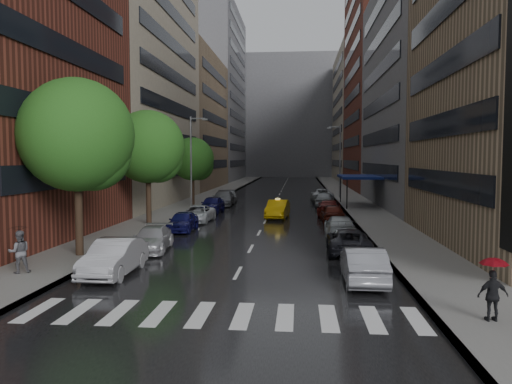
% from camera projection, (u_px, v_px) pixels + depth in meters
% --- Properties ---
extents(ground, '(220.00, 220.00, 0.00)m').
position_uv_depth(ground, '(225.00, 298.00, 18.46)').
color(ground, gray).
rests_on(ground, ground).
extents(road, '(14.00, 140.00, 0.01)m').
position_uv_depth(road, '(279.00, 195.00, 68.15)').
color(road, black).
rests_on(road, ground).
extents(sidewalk_left, '(4.00, 140.00, 0.15)m').
position_uv_depth(sidewalk_left, '(214.00, 194.00, 68.92)').
color(sidewalk_left, gray).
rests_on(sidewalk_left, ground).
extents(sidewalk_right, '(4.00, 140.00, 0.15)m').
position_uv_depth(sidewalk_right, '(346.00, 195.00, 67.37)').
color(sidewalk_right, gray).
rests_on(sidewalk_right, ground).
extents(crosswalk, '(13.15, 2.80, 0.01)m').
position_uv_depth(crosswalk, '(222.00, 315.00, 16.45)').
color(crosswalk, silver).
rests_on(crosswalk, ground).
extents(buildings_left, '(8.00, 108.00, 38.00)m').
position_uv_depth(buildings_left, '(185.00, 87.00, 77.06)').
color(buildings_left, maroon).
rests_on(buildings_left, ground).
extents(buildings_right, '(8.05, 109.10, 36.00)m').
position_uv_depth(buildings_right, '(384.00, 90.00, 72.47)').
color(buildings_right, '#937A5B').
rests_on(buildings_right, ground).
extents(building_far, '(40.00, 14.00, 32.00)m').
position_uv_depth(building_far, '(289.00, 117.00, 134.61)').
color(building_far, slate).
rests_on(building_far, ground).
extents(tree_near, '(5.80, 5.80, 9.24)m').
position_uv_depth(tree_near, '(77.00, 135.00, 25.43)').
color(tree_near, '#382619').
rests_on(tree_near, ground).
extents(tree_mid, '(5.48, 5.48, 8.74)m').
position_uv_depth(tree_mid, '(148.00, 147.00, 37.38)').
color(tree_mid, '#382619').
rests_on(tree_mid, ground).
extents(tree_far, '(4.59, 4.59, 7.32)m').
position_uv_depth(tree_far, '(192.00, 159.00, 52.97)').
color(tree_far, '#382619').
rests_on(tree_far, ground).
extents(taxi, '(2.05, 4.83, 1.55)m').
position_uv_depth(taxi, '(278.00, 209.00, 42.62)').
color(taxi, '#E8B10C').
rests_on(taxi, ground).
extents(parked_cars_left, '(2.40, 41.62, 1.59)m').
position_uv_depth(parked_cars_left, '(201.00, 211.00, 41.33)').
color(parked_cars_left, '#A3A2A8').
rests_on(parked_cars_left, ground).
extents(parked_cars_right, '(2.63, 43.29, 1.59)m').
position_uv_depth(parked_cars_right, '(331.00, 211.00, 41.18)').
color(parked_cars_right, gray).
rests_on(parked_cars_right, ground).
extents(ped_black_umbrella, '(1.14, 1.08, 2.09)m').
position_uv_depth(ped_black_umbrella, '(19.00, 245.00, 21.74)').
color(ped_black_umbrella, '#58575D').
rests_on(ped_black_umbrella, sidewalk_left).
extents(ped_red_umbrella, '(0.95, 0.82, 2.01)m').
position_uv_depth(ped_red_umbrella, '(493.00, 283.00, 15.33)').
color(ped_red_umbrella, black).
rests_on(ped_red_umbrella, sidewalk_right).
extents(street_lamp_left, '(1.74, 0.22, 9.00)m').
position_uv_depth(street_lamp_left, '(192.00, 160.00, 48.60)').
color(street_lamp_left, gray).
rests_on(street_lamp_left, sidewalk_left).
extents(street_lamp_right, '(1.74, 0.22, 9.00)m').
position_uv_depth(street_lamp_right, '(339.00, 160.00, 62.17)').
color(street_lamp_right, gray).
rests_on(street_lamp_right, sidewalk_right).
extents(awning, '(4.00, 8.00, 3.12)m').
position_uv_depth(awning, '(359.00, 177.00, 52.25)').
color(awning, navy).
rests_on(awning, sidewalk_right).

